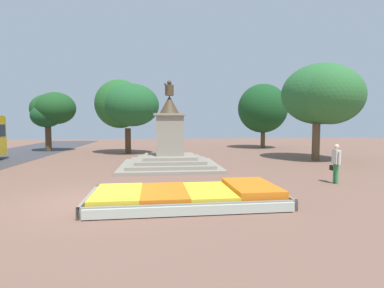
{
  "coord_description": "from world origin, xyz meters",
  "views": [
    {
      "loc": [
        2.35,
        -10.25,
        2.66
      ],
      "look_at": [
        4.04,
        4.96,
        1.59
      ],
      "focal_mm": 28.0,
      "sensor_mm": 36.0,
      "label": 1
    }
  ],
  "objects": [
    {
      "name": "park_tree_behind_statue",
      "position": [
        13.33,
        20.81,
        4.07
      ],
      "size": [
        5.17,
        5.68,
        6.77
      ],
      "color": "brown",
      "rests_on": "ground_plane"
    },
    {
      "name": "statue_monument",
      "position": [
        2.99,
        7.67,
        1.01
      ],
      "size": [
        5.77,
        5.77,
        5.18
      ],
      "color": "gray",
      "rests_on": "ground_plane"
    },
    {
      "name": "flower_planter",
      "position": [
        3.37,
        -0.44,
        0.22
      ],
      "size": [
        6.49,
        3.21,
        0.56
      ],
      "color": "#38281C",
      "rests_on": "ground_plane"
    },
    {
      "name": "park_tree_far_right",
      "position": [
        -0.47,
        16.16,
        4.24
      ],
      "size": [
        5.56,
        5.23,
        6.43
      ],
      "color": "#4C3823",
      "rests_on": "ground_plane"
    },
    {
      "name": "pedestrian_with_handbag",
      "position": [
        10.07,
        2.0,
        0.99
      ],
      "size": [
        0.24,
        0.73,
        1.75
      ],
      "color": "#338C4C",
      "rests_on": "ground_plane"
    },
    {
      "name": "ground_plane",
      "position": [
        0.0,
        0.0,
        0.0
      ],
      "size": [
        81.66,
        81.66,
        0.0
      ],
      "primitive_type": "plane",
      "color": "brown"
    },
    {
      "name": "park_tree_far_left",
      "position": [
        14.06,
        9.88,
        4.66
      ],
      "size": [
        5.45,
        6.24,
        6.92
      ],
      "color": "brown",
      "rests_on": "ground_plane"
    },
    {
      "name": "park_tree_street_side",
      "position": [
        -7.71,
        19.29,
        3.87
      ],
      "size": [
        4.33,
        3.86,
        5.54
      ],
      "color": "#4C3823",
      "rests_on": "ground_plane"
    }
  ]
}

